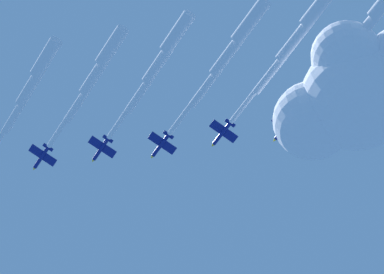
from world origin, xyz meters
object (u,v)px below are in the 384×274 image
object	(u,v)px
jet_starboard_inner	(157,64)
jet_starboard_mid	(294,40)
jet_lead	(29,88)
jet_port_mid	(227,55)
jet_port_outer	(361,33)
jet_port_inner	(93,77)

from	to	relation	value
jet_starboard_inner	jet_starboard_mid	distance (m)	36.71
jet_lead	jet_starboard_mid	size ratio (longest dim) A/B	0.92
jet_port_mid	jet_starboard_mid	size ratio (longest dim) A/B	0.98
jet_port_outer	jet_starboard_mid	bearing A→B (deg)	-158.60
jet_lead	jet_starboard_mid	distance (m)	71.91
jet_starboard_inner	jet_port_outer	world-z (taller)	jet_starboard_inner
jet_starboard_mid	jet_port_outer	distance (m)	17.15
jet_starboard_mid	jet_starboard_inner	bearing A→B (deg)	-160.94
jet_starboard_inner	jet_starboard_mid	size ratio (longest dim) A/B	0.94
jet_lead	jet_port_outer	xyz separation A→B (m)	(83.64, 30.36, -0.13)
jet_port_mid	jet_port_inner	bearing A→B (deg)	-161.15
jet_port_mid	jet_starboard_mid	world-z (taller)	jet_starboard_mid
jet_lead	jet_starboard_inner	bearing A→B (deg)	20.18
jet_port_inner	jet_port_mid	distance (m)	36.42
jet_lead	jet_starboard_mid	world-z (taller)	jet_starboard_mid
jet_port_mid	jet_lead	bearing A→B (deg)	-160.26
jet_lead	jet_starboard_inner	size ratio (longest dim) A/B	0.98
jet_lead	jet_port_outer	distance (m)	88.98
jet_lead	jet_port_inner	xyz separation A→B (m)	(16.32, 6.45, 1.25)
jet_lead	jet_port_mid	distance (m)	53.91
jet_starboard_mid	jet_port_outer	bearing A→B (deg)	21.40
jet_port_inner	jet_port_outer	bearing A→B (deg)	19.55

